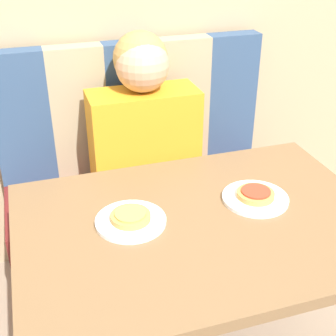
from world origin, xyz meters
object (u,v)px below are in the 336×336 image
object	(u,v)px
person	(143,115)
plate_right	(255,198)
pizza_left	(131,216)
pizza_right	(256,194)
plate_left	(131,221)

from	to	relation	value
person	plate_right	bearing A→B (deg)	-71.53
plate_right	pizza_left	xyz separation A→B (m)	(-0.39, 0.00, 0.02)
pizza_left	pizza_right	bearing A→B (deg)	0.00
person	pizza_left	xyz separation A→B (m)	(-0.20, -0.59, -0.05)
pizza_left	pizza_right	world-z (taller)	same
plate_left	pizza_right	xyz separation A→B (m)	(0.39, 0.00, 0.02)
pizza_right	person	bearing A→B (deg)	108.47
person	pizza_left	distance (m)	0.62
pizza_left	pizza_right	xyz separation A→B (m)	(0.39, 0.00, 0.00)
plate_right	pizza_right	world-z (taller)	pizza_right
plate_right	pizza_left	bearing A→B (deg)	180.00
plate_left	person	bearing A→B (deg)	71.53
plate_right	pizza_right	xyz separation A→B (m)	(0.00, 0.00, 0.02)
plate_right	pizza_left	size ratio (longest dim) A/B	1.77
person	plate_left	size ratio (longest dim) A/B	3.12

